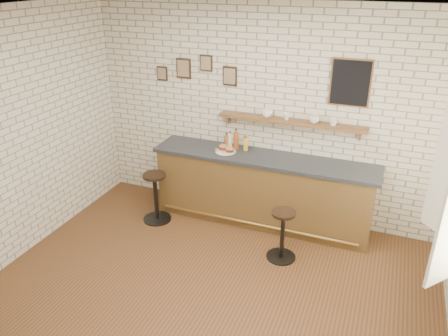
{
  "coord_description": "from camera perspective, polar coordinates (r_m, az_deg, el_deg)",
  "views": [
    {
      "loc": [
        1.6,
        -3.57,
        3.36
      ],
      "look_at": [
        -0.16,
        0.9,
        1.14
      ],
      "focal_mm": 35.0,
      "sensor_mm": 36.0,
      "label": 1
    }
  ],
  "objects": [
    {
      "name": "bar_counter",
      "position": [
        6.17,
        5.04,
        -2.8
      ],
      "size": [
        3.1,
        0.65,
        1.01
      ],
      "color": "brown",
      "rests_on": "ground"
    },
    {
      "name": "shelf_cup_c",
      "position": [
        5.83,
        11.7,
        6.23
      ],
      "size": [
        0.15,
        0.15,
        0.1
      ],
      "primitive_type": "imported",
      "rotation": [
        0.0,
        0.0,
        1.41
      ],
      "color": "white",
      "rests_on": "wall_shelf"
    },
    {
      "name": "bar_stool_left",
      "position": [
        6.3,
        -8.92,
        -3.59
      ],
      "size": [
        0.4,
        0.4,
        0.73
      ],
      "color": "black",
      "rests_on": "ground"
    },
    {
      "name": "back_wall_decor",
      "position": [
        5.86,
        7.56,
        11.68
      ],
      "size": [
        2.96,
        0.02,
        0.56
      ],
      "color": "black",
      "rests_on": "ground"
    },
    {
      "name": "potato_chips",
      "position": [
        6.09,
        0.06,
        2.29
      ],
      "size": [
        0.26,
        0.18,
        0.0
      ],
      "color": "gold",
      "rests_on": "sandwich_plate"
    },
    {
      "name": "condiment_bottle_yellow",
      "position": [
        6.12,
        2.88,
        3.09
      ],
      "size": [
        0.06,
        0.06,
        0.2
      ],
      "color": "yellow",
      "rests_on": "bar_counter"
    },
    {
      "name": "ciabatta_sandwich",
      "position": [
        6.07,
        0.31,
        2.59
      ],
      "size": [
        0.26,
        0.18,
        0.08
      ],
      "color": "tan",
      "rests_on": "sandwich_plate"
    },
    {
      "name": "bar_stool_right",
      "position": [
        5.51,
        7.64,
        -8.47
      ],
      "size": [
        0.37,
        0.37,
        0.67
      ],
      "color": "black",
      "rests_on": "ground"
    },
    {
      "name": "wall_shelf",
      "position": [
        5.91,
        8.69,
        5.97
      ],
      "size": [
        2.0,
        0.18,
        0.18
      ],
      "color": "brown",
      "rests_on": "ground"
    },
    {
      "name": "shelf_cup_d",
      "position": [
        5.79,
        14.1,
        5.88
      ],
      "size": [
        0.12,
        0.12,
        0.1
      ],
      "primitive_type": "imported",
      "rotation": [
        0.0,
        0.0,
        -0.12
      ],
      "color": "white",
      "rests_on": "wall_shelf"
    },
    {
      "name": "ground",
      "position": [
        5.16,
        -2.11,
        -15.85
      ],
      "size": [
        5.0,
        5.0,
        0.0
      ],
      "primitive_type": "plane",
      "color": "brown",
      "rests_on": "ground"
    },
    {
      "name": "bitters_bottle_amber",
      "position": [
        6.15,
        1.6,
        3.59
      ],
      "size": [
        0.07,
        0.07,
        0.3
      ],
      "color": "#9D4619",
      "rests_on": "bar_counter"
    },
    {
      "name": "bitters_bottle_white",
      "position": [
        6.19,
        0.8,
        3.51
      ],
      "size": [
        0.06,
        0.06,
        0.25
      ],
      "color": "silver",
      "rests_on": "bar_counter"
    },
    {
      "name": "shelf_cup_b",
      "position": [
        5.9,
        8.16,
        6.63
      ],
      "size": [
        0.12,
        0.12,
        0.08
      ],
      "primitive_type": "imported",
      "rotation": [
        0.0,
        0.0,
        0.61
      ],
      "color": "white",
      "rests_on": "wall_shelf"
    },
    {
      "name": "shelf_cup_a",
      "position": [
        5.96,
        5.67,
        7.07
      ],
      "size": [
        0.15,
        0.15,
        0.11
      ],
      "primitive_type": "imported",
      "rotation": [
        0.0,
        0.0,
        -0.07
      ],
      "color": "white",
      "rests_on": "wall_shelf"
    },
    {
      "name": "sandwich_plate",
      "position": [
        6.09,
        0.21,
        2.2
      ],
      "size": [
        0.28,
        0.28,
        0.01
      ],
      "primitive_type": "cylinder",
      "color": "white",
      "rests_on": "bar_counter"
    },
    {
      "name": "bitters_bottle_brown",
      "position": [
        6.21,
        0.33,
        3.49
      ],
      "size": [
        0.07,
        0.07,
        0.22
      ],
      "color": "brown",
      "rests_on": "bar_counter"
    }
  ]
}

